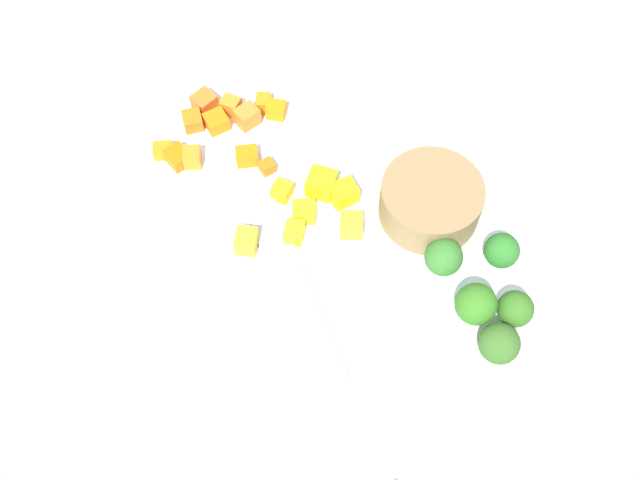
{
  "coord_description": "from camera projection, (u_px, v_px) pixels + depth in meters",
  "views": [
    {
      "loc": [
        -0.3,
        0.07,
        0.58
      ],
      "look_at": [
        0.0,
        0.0,
        0.02
      ],
      "focal_mm": 44.64,
      "sensor_mm": 36.0,
      "label": 1
    }
  ],
  "objects": [
    {
      "name": "prep_bowl",
      "position": [
        431.0,
        201.0,
        0.65
      ],
      "size": [
        0.08,
        0.08,
        0.04
      ],
      "primitive_type": "cylinder",
      "color": "olive",
      "rests_on": "cutting_board"
    },
    {
      "name": "ground_plane",
      "position": [
        320.0,
        253.0,
        0.66
      ],
      "size": [
        4.0,
        4.0,
        0.0
      ],
      "primitive_type": "plane",
      "color": "#A29590"
    },
    {
      "name": "carrot_dice_3",
      "position": [
        192.0,
        158.0,
        0.68
      ],
      "size": [
        0.02,
        0.02,
        0.02
      ],
      "primitive_type": "cube",
      "rotation": [
        0.0,
        0.0,
        2.97
      ],
      "color": "orange",
      "rests_on": "cutting_board"
    },
    {
      "name": "broccoli_floret_3",
      "position": [
        502.0,
        251.0,
        0.63
      ],
      "size": [
        0.03,
        0.03,
        0.03
      ],
      "color": "#8DAD60",
      "rests_on": "cutting_board"
    },
    {
      "name": "broccoli_floret_4",
      "position": [
        499.0,
        344.0,
        0.59
      ],
      "size": [
        0.03,
        0.03,
        0.03
      ],
      "color": "#8ABB67",
      "rests_on": "cutting_board"
    },
    {
      "name": "carrot_dice_10",
      "position": [
        267.0,
        167.0,
        0.68
      ],
      "size": [
        0.01,
        0.01,
        0.01
      ],
      "primitive_type": "cube",
      "rotation": [
        0.0,
        0.0,
        0.35
      ],
      "color": "orange",
      "rests_on": "cutting_board"
    },
    {
      "name": "broccoli_floret_1",
      "position": [
        444.0,
        257.0,
        0.62
      ],
      "size": [
        0.03,
        0.03,
        0.03
      ],
      "color": "#80BA68",
      "rests_on": "cutting_board"
    },
    {
      "name": "chef_knife",
      "position": [
        350.0,
        426.0,
        0.57
      ],
      "size": [
        0.33,
        0.07,
        0.02
      ],
      "rotation": [
        0.0,
        0.0,
        0.14
      ],
      "color": "silver",
      "rests_on": "cutting_board"
    },
    {
      "name": "cutting_board",
      "position": [
        320.0,
        249.0,
        0.65
      ],
      "size": [
        0.48,
        0.35,
        0.01
      ],
      "primitive_type": "cube",
      "color": "white",
      "rests_on": "ground_plane"
    },
    {
      "name": "pepper_dice_2",
      "position": [
        343.0,
        193.0,
        0.66
      ],
      "size": [
        0.02,
        0.03,
        0.02
      ],
      "primitive_type": "cube",
      "rotation": [
        0.0,
        0.0,
        0.23
      ],
      "color": "yellow",
      "rests_on": "cutting_board"
    },
    {
      "name": "pepper_dice_3",
      "position": [
        294.0,
        233.0,
        0.65
      ],
      "size": [
        0.02,
        0.02,
        0.01
      ],
      "primitive_type": "cube",
      "rotation": [
        0.0,
        0.0,
        1.15
      ],
      "color": "yellow",
      "rests_on": "cutting_board"
    },
    {
      "name": "carrot_dice_1",
      "position": [
        247.0,
        156.0,
        0.68
      ],
      "size": [
        0.02,
        0.02,
        0.01
      ],
      "primitive_type": "cube",
      "rotation": [
        0.0,
        0.0,
        3.04
      ],
      "color": "orange",
      "rests_on": "cutting_board"
    },
    {
      "name": "pepper_dice_0",
      "position": [
        304.0,
        212.0,
        0.66
      ],
      "size": [
        0.02,
        0.02,
        0.01
      ],
      "primitive_type": "cube",
      "rotation": [
        0.0,
        0.0,
        2.94
      ],
      "color": "yellow",
      "rests_on": "cutting_board"
    },
    {
      "name": "pepper_dice_4",
      "position": [
        282.0,
        191.0,
        0.67
      ],
      "size": [
        0.02,
        0.02,
        0.01
      ],
      "primitive_type": "cube",
      "rotation": [
        0.0,
        0.0,
        2.47
      ],
      "color": "yellow",
      "rests_on": "cutting_board"
    },
    {
      "name": "pepper_dice_1",
      "position": [
        321.0,
        184.0,
        0.67
      ],
      "size": [
        0.03,
        0.03,
        0.02
      ],
      "primitive_type": "cube",
      "rotation": [
        0.0,
        0.0,
        2.58
      ],
      "color": "yellow",
      "rests_on": "cutting_board"
    },
    {
      "name": "carrot_dice_5",
      "position": [
        264.0,
        103.0,
        0.71
      ],
      "size": [
        0.02,
        0.02,
        0.01
      ],
      "primitive_type": "cube",
      "rotation": [
        0.0,
        0.0,
        2.92
      ],
      "color": "orange",
      "rests_on": "cutting_board"
    },
    {
      "name": "carrot_dice_4",
      "position": [
        204.0,
        102.0,
        0.71
      ],
      "size": [
        0.03,
        0.03,
        0.01
      ],
      "primitive_type": "cube",
      "rotation": [
        0.0,
        0.0,
        0.56
      ],
      "color": "orange",
      "rests_on": "cutting_board"
    },
    {
      "name": "carrot_dice_0",
      "position": [
        178.0,
        157.0,
        0.68
      ],
      "size": [
        0.03,
        0.02,
        0.01
      ],
      "primitive_type": "cube",
      "rotation": [
        0.0,
        0.0,
        0.46
      ],
      "color": "orange",
      "rests_on": "cutting_board"
    },
    {
      "name": "carrot_dice_7",
      "position": [
        247.0,
        117.0,
        0.7
      ],
      "size": [
        0.02,
        0.02,
        0.02
      ],
      "primitive_type": "cube",
      "rotation": [
        0.0,
        0.0,
        0.46
      ],
      "color": "orange",
      "rests_on": "cutting_board"
    },
    {
      "name": "broccoli_floret_2",
      "position": [
        515.0,
        309.0,
        0.6
      ],
      "size": [
        0.03,
        0.03,
        0.03
      ],
      "color": "#85BF69",
      "rests_on": "cutting_board"
    },
    {
      "name": "carrot_dice_2",
      "position": [
        231.0,
        105.0,
        0.71
      ],
      "size": [
        0.02,
        0.02,
        0.01
      ],
      "primitive_type": "cube",
      "rotation": [
        0.0,
        0.0,
        2.5
      ],
      "color": "orange",
      "rests_on": "cutting_board"
    },
    {
      "name": "carrot_dice_8",
      "position": [
        193.0,
        121.0,
        0.7
      ],
      "size": [
        0.02,
        0.02,
        0.01
      ],
      "primitive_type": "cube",
      "rotation": [
        0.0,
        0.0,
        0.03
      ],
      "color": "orange",
      "rests_on": "cutting_board"
    },
    {
      "name": "carrot_dice_6",
      "position": [
        163.0,
        151.0,
        0.69
      ],
      "size": [
        0.02,
        0.02,
        0.01
      ],
      "primitive_type": "cube",
      "rotation": [
        0.0,
        0.0,
        2.99
      ],
      "color": "orange",
      "rests_on": "cutting_board"
    },
    {
      "name": "pepper_dice_6",
      "position": [
        246.0,
        241.0,
        0.64
      ],
      "size": [
        0.02,
        0.02,
        0.02
      ],
      "primitive_type": "cube",
      "rotation": [
        0.0,
        0.0,
        2.79
      ],
      "color": "yellow",
      "rests_on": "cutting_board"
    },
    {
      "name": "broccoli_floret_0",
      "position": [
        476.0,
        305.0,
        0.6
      ],
      "size": [
        0.03,
        0.03,
        0.04
      ],
      "color": "#95AF5B",
      "rests_on": "cutting_board"
    },
    {
      "name": "carrot_dice_11",
      "position": [
        216.0,
        122.0,
        0.7
      ],
      "size": [
        0.02,
        0.02,
        0.01
      ],
      "primitive_type": "cube",
      "rotation": [
        0.0,
        0.0,
        1.84
      ],
      "color": "orange",
      "rests_on": "cutting_board"
    },
    {
      "name": "pepper_dice_5",
      "position": [
        351.0,
        225.0,
        0.65
      ],
      "size": [
        0.02,
        0.02,
        0.02
      ],
      "primitive_type": "cube",
      "rotation": [
        0.0,
        0.0,
        2.89
      ],
      "color": "yellow",
      "rests_on": "cutting_board"
    },
    {
      "name": "carrot_dice_9",
      "position": [
        276.0,
        110.0,
        0.71
      ],
      "size": [
        0.02,
        0.02,
        0.01
      ],
      "primitive_type": "cube",
      "rotation": [
        0.0,
        0.0,
        2.7
      ],
      "color": "orange",
      "rests_on": "cutting_board"
    }
  ]
}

